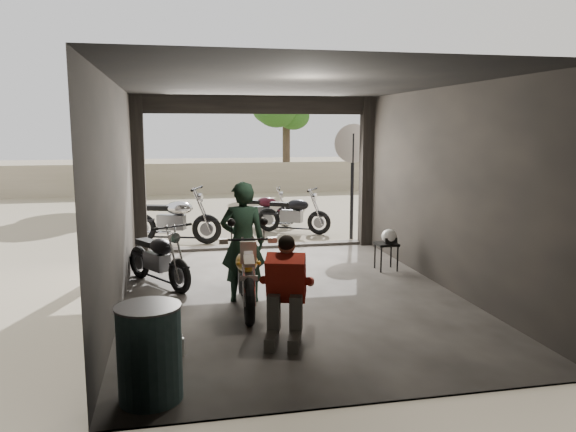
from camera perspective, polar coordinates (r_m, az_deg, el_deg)
name	(u,v)px	position (r m, az deg, el deg)	size (l,w,h in m)	color
ground	(291,296)	(8.71, 0.33, -8.14)	(80.00, 80.00, 0.00)	#7A6D56
garage	(284,209)	(8.95, -0.40, 0.72)	(7.00, 7.13, 3.20)	#2D2B28
boundary_wall	(217,178)	(22.29, -7.26, 3.85)	(18.00, 0.30, 1.20)	gray
tree_left	(132,86)	(20.73, -15.60, 12.58)	(2.20, 2.20, 5.60)	#382B1E
tree_right	(286,102)	(22.62, -0.18, 11.49)	(2.20, 2.20, 5.00)	#382B1E
main_bike	(246,270)	(7.95, -4.25, -5.51)	(0.71, 1.73, 1.16)	#BFB3A1
left_bike	(158,254)	(9.38, -13.07, -3.78)	(0.65, 1.57, 1.06)	black
outside_bike_a	(174,215)	(12.72, -11.54, 0.06)	(0.77, 1.87, 1.27)	black
outside_bike_b	(263,207)	(14.63, -2.60, 0.91)	(0.62, 1.52, 1.03)	#3C0E18
outside_bike_c	(293,211)	(13.70, 0.55, 0.54)	(0.68, 1.64, 1.11)	black
rider	(243,242)	(8.25, -4.61, -2.69)	(0.66, 0.43, 1.80)	black
mechanic	(285,292)	(6.76, -0.32, -7.76)	(0.63, 0.85, 1.23)	#AE2717
stool	(386,247)	(10.25, 9.97, -3.12)	(0.37, 0.37, 0.52)	black
helmet	(389,236)	(10.18, 10.23, -2.04)	(0.27, 0.29, 0.26)	beige
oil_drum	(150,354)	(5.56, -13.88, -13.50)	(0.60, 0.60, 0.93)	#35585A
sign_post	(353,161)	(12.93, 6.59, 5.59)	(0.88, 0.08, 2.65)	black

